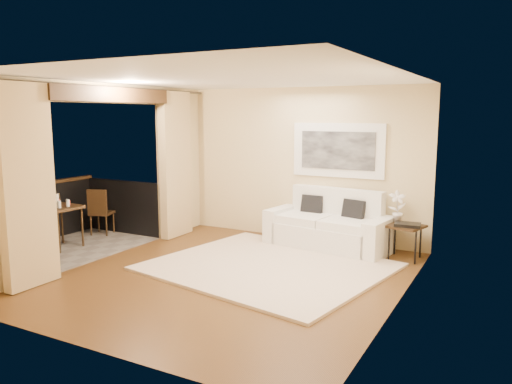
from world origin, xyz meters
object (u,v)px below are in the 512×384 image
Objects in this scene: side_table at (406,229)px; balcony_chair_far at (100,209)px; balcony_chair_near at (39,227)px; orchid at (397,206)px; sofa at (329,227)px; bistro_table at (59,211)px; ice_bucket at (55,199)px.

balcony_chair_far is (-5.33, -1.08, 0.02)m from side_table.
balcony_chair_far is at bearing 104.53° from balcony_chair_near.
orchid is 5.51m from balcony_chair_near.
orchid is at bearing 174.70° from balcony_chair_far.
sofa is at bearing 177.21° from balcony_chair_far.
balcony_chair_far is at bearing -166.37° from orchid.
sofa is 3.49× the size of side_table.
orchid is at bearing 136.27° from side_table.
balcony_chair_far is at bearing 94.94° from bistro_table.
side_table is at bearing 172.55° from balcony_chair_far.
ice_bucket reaches higher than bistro_table.
bistro_table is at bearing -144.03° from sofa.
balcony_chair_near is (-4.79, -2.83, 0.09)m from side_table.
balcony_chair_near reaches higher than ice_bucket.
balcony_chair_near is at bearing -132.63° from sofa.
balcony_chair_far is (-4.06, -1.18, 0.15)m from sofa.
side_table is 5.44m from balcony_chair_far.
balcony_chair_far is 1.84m from balcony_chair_near.
balcony_chair_near is (-3.52, -2.93, 0.22)m from sofa.
bistro_table is 0.91m from balcony_chair_near.
bistro_table is 0.82× the size of balcony_chair_far.
bistro_table is 0.99m from balcony_chair_far.
ice_bucket is at bearing -159.65° from side_table.
sofa is 2.47× the size of balcony_chair_far.
balcony_chair_far is 4.34× the size of ice_bucket.
side_table is 1.21× the size of orchid.
balcony_chair_near is at bearing -53.57° from ice_bucket.
side_table is at bearing 20.35° from ice_bucket.
balcony_chair_near is 1.06m from ice_bucket.
sofa is at bearing 175.81° from side_table.
bistro_table is at bearing 76.01° from balcony_chair_far.
sofa is at bearing 36.98° from balcony_chair_near.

